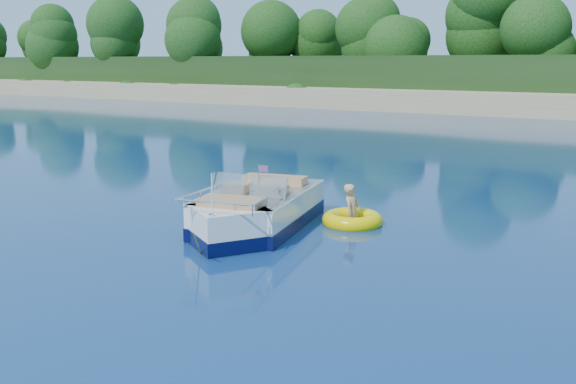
# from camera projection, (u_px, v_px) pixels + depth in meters

# --- Properties ---
(ground) EXTENTS (160.00, 160.00, 0.00)m
(ground) POSITION_uv_depth(u_px,v_px,m) (319.00, 287.00, 10.43)
(ground) COLOR #0A1E4C
(ground) RESTS_ON ground
(motorboat) EXTENTS (2.73, 5.32, 1.80)m
(motorboat) POSITION_uv_depth(u_px,v_px,m) (254.00, 214.00, 13.95)
(motorboat) COLOR white
(motorboat) RESTS_ON ground
(tow_tube) EXTENTS (1.65, 1.65, 0.36)m
(tow_tube) POSITION_uv_depth(u_px,v_px,m) (352.00, 220.00, 14.47)
(tow_tube) COLOR #FFD900
(tow_tube) RESTS_ON ground
(boy) EXTENTS (0.39, 0.77, 1.46)m
(boy) POSITION_uv_depth(u_px,v_px,m) (352.00, 223.00, 14.56)
(boy) COLOR tan
(boy) RESTS_ON ground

